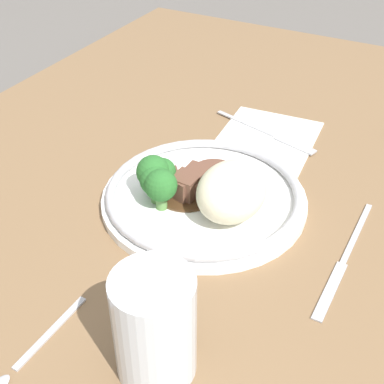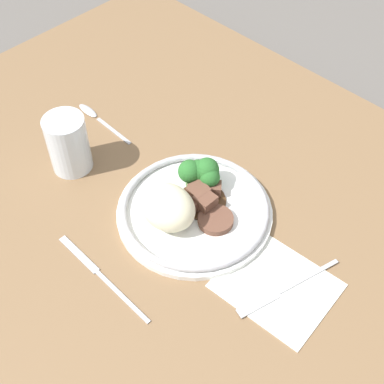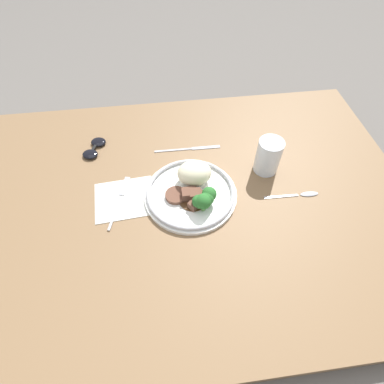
{
  "view_description": "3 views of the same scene",
  "coord_description": "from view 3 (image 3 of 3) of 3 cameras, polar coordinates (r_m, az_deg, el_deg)",
  "views": [
    {
      "loc": [
        0.51,
        0.26,
        0.48
      ],
      "look_at": [
        0.03,
        0.0,
        0.08
      ],
      "focal_mm": 50.0,
      "sensor_mm": 36.0,
      "label": 1
    },
    {
      "loc": [
        -0.39,
        0.42,
        0.77
      ],
      "look_at": [
        0.02,
        -0.0,
        0.09
      ],
      "focal_mm": 50.0,
      "sensor_mm": 36.0,
      "label": 2
    },
    {
      "loc": [
        -0.05,
        -0.52,
        0.74
      ],
      "look_at": [
        0.01,
        0.0,
        0.07
      ],
      "focal_mm": 28.0,
      "sensor_mm": 36.0,
      "label": 3
    }
  ],
  "objects": [
    {
      "name": "plate",
      "position": [
        0.86,
        0.16,
        0.43
      ],
      "size": [
        0.27,
        0.27,
        0.08
      ],
      "color": "white",
      "rests_on": "dining_table"
    },
    {
      "name": "napkin",
      "position": [
        0.89,
        -12.69,
        -1.26
      ],
      "size": [
        0.18,
        0.16,
        0.0
      ],
      "color": "silver",
      "rests_on": "dining_table"
    },
    {
      "name": "sunglasses",
      "position": [
        1.04,
        -18.11,
        7.97
      ],
      "size": [
        0.09,
        0.11,
        0.02
      ],
      "rotation": [
        0.0,
        0.0,
        -0.39
      ],
      "color": "black",
      "rests_on": "dining_table"
    },
    {
      "name": "ground_plane",
      "position": [
        0.9,
        -0.87,
        -2.85
      ],
      "size": [
        8.0,
        8.0,
        0.0
      ],
      "primitive_type": "plane",
      "color": "#5B5651"
    },
    {
      "name": "fork",
      "position": [
        0.89,
        -13.41,
        -0.88
      ],
      "size": [
        0.06,
        0.19,
        0.0
      ],
      "rotation": [
        0.0,
        0.0,
        1.3
      ],
      "color": "#ADADB2",
      "rests_on": "napkin"
    },
    {
      "name": "dining_table",
      "position": [
        0.89,
        -0.89,
        -2.0
      ],
      "size": [
        1.32,
        0.93,
        0.05
      ],
      "color": "brown",
      "rests_on": "ground"
    },
    {
      "name": "juice_glass",
      "position": [
        0.93,
        14.23,
        6.33
      ],
      "size": [
        0.07,
        0.07,
        0.11
      ],
      "color": "yellow",
      "rests_on": "dining_table"
    },
    {
      "name": "spoon",
      "position": [
        0.93,
        20.27,
        -0.46
      ],
      "size": [
        0.16,
        0.02,
        0.01
      ],
      "rotation": [
        0.0,
        0.0,
        -0.02
      ],
      "color": "#ADADB2",
      "rests_on": "dining_table"
    },
    {
      "name": "knife",
      "position": [
        1.0,
        -0.38,
        8.23
      ],
      "size": [
        0.22,
        0.01,
        0.0
      ],
      "rotation": [
        0.0,
        0.0,
        -0.01
      ],
      "color": "#ADADB2",
      "rests_on": "dining_table"
    }
  ]
}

